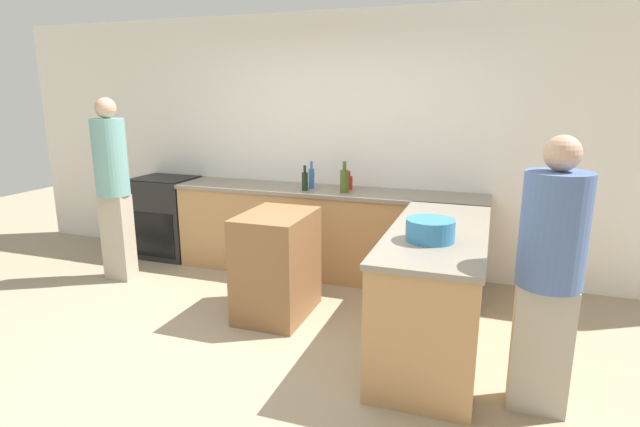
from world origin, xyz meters
name	(u,v)px	position (x,y,z in m)	size (l,w,h in m)	color
ground_plane	(248,354)	(0.00, 0.00, 0.00)	(14.00, 14.00, 0.00)	tan
wall_back	(336,144)	(0.00, 2.13, 1.35)	(8.00, 0.06, 2.70)	white
counter_back	(326,232)	(0.00, 1.80, 0.46)	(3.23, 0.62, 0.92)	tan
counter_peninsula	(435,288)	(1.27, 0.59, 0.46)	(0.69, 1.86, 0.92)	tan
range_oven	(166,217)	(-1.98, 1.80, 0.46)	(0.72, 0.60, 0.93)	black
island_table	(277,265)	(-0.07, 0.71, 0.45)	(0.55, 0.75, 0.90)	brown
mixing_bowl	(430,230)	(1.25, 0.28, 0.99)	(0.32, 0.32, 0.15)	teal
olive_oil_bottle	(344,180)	(0.23, 1.70, 1.04)	(0.08, 0.08, 0.31)	#475B1E
wine_bottle_dark	(305,181)	(-0.18, 1.67, 1.02)	(0.06, 0.06, 0.26)	black
water_bottle_blue	(311,178)	(-0.16, 1.81, 1.03)	(0.06, 0.06, 0.28)	#386BB7
hot_sauce_bottle	(349,182)	(0.22, 1.88, 0.99)	(0.08, 0.08, 0.19)	red
person_by_range	(113,183)	(-1.96, 0.97, 1.01)	(0.32, 0.32, 1.84)	#ADA38E
person_at_peninsula	(549,269)	(1.96, 0.01, 0.89)	(0.36, 0.36, 1.66)	#ADA38E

